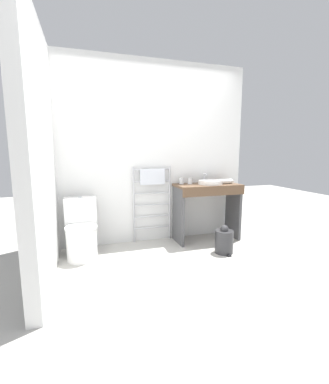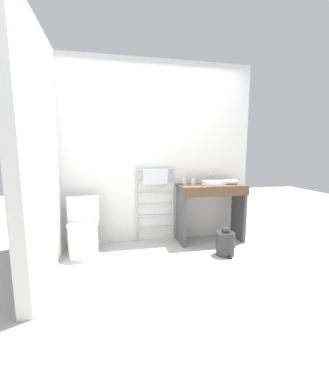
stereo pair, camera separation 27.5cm
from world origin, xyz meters
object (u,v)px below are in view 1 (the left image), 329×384
cup_near_wall (182,181)px  cup_near_edge (190,181)px  toilet (82,234)px  sink_basin (210,182)px  hair_dryer (226,181)px  towel_radiator (152,188)px  trash_bin (224,241)px

cup_near_wall → cup_near_edge: (0.12, -0.05, 0.00)m
cup_near_wall → cup_near_edge: size_ratio=0.99×
toilet → sink_basin: 1.90m
sink_basin → cup_near_edge: (-0.27, 0.11, 0.01)m
toilet → hair_dryer: (2.07, 0.10, 0.57)m
toilet → towel_radiator: towel_radiator is taller
sink_basin → hair_dryer: (0.26, -0.01, 0.00)m
toilet → cup_near_wall: bearing=10.6°
sink_basin → trash_bin: bearing=-95.0°
cup_near_edge → hair_dryer: size_ratio=0.40×
sink_basin → cup_near_edge: bearing=158.1°
towel_radiator → cup_near_edge: size_ratio=12.38×
hair_dryer → trash_bin: size_ratio=0.60×
towel_radiator → sink_basin: 0.85m
toilet → sink_basin: bearing=3.5°
toilet → towel_radiator: bearing=17.7°
toilet → cup_near_wall: (1.42, 0.27, 0.58)m
toilet → trash_bin: 1.81m
toilet → cup_near_wall: size_ratio=8.42×
cup_near_edge → trash_bin: cup_near_edge is taller
sink_basin → trash_bin: (-0.04, -0.51, -0.71)m
hair_dryer → trash_bin: bearing=-121.3°
cup_near_wall → cup_near_edge: 0.12m
sink_basin → hair_dryer: bearing=-2.2°
trash_bin → sink_basin: bearing=85.0°
sink_basin → trash_bin: 0.88m
toilet → towel_radiator: size_ratio=0.67×
cup_near_wall → hair_dryer: cup_near_wall is taller
cup_near_wall → trash_bin: size_ratio=0.24×
hair_dryer → cup_near_edge: bearing=167.4°
cup_near_edge → towel_radiator: bearing=169.9°
trash_bin → cup_near_edge: bearing=109.9°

